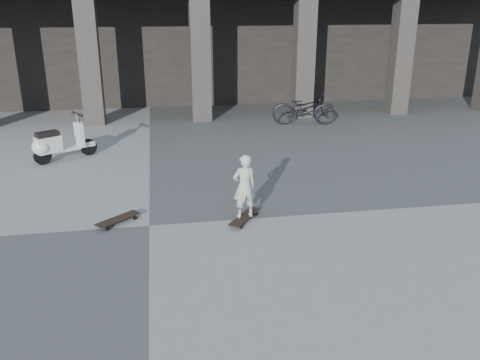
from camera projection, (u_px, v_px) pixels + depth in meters
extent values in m
plane|color=#484845|center=(149.00, 226.00, 9.44)|extent=(90.00, 90.00, 0.00)
cube|color=black|center=(145.00, 23.00, 21.41)|extent=(28.00, 6.00, 6.00)
cube|color=#302D28|center=(90.00, 63.00, 16.37)|extent=(0.65, 0.65, 4.00)
cube|color=#302D28|center=(200.00, 61.00, 16.93)|extent=(0.65, 0.65, 4.00)
cube|color=#302D28|center=(304.00, 59.00, 17.48)|extent=(0.65, 0.65, 4.00)
cube|color=#302D28|center=(401.00, 57.00, 18.03)|extent=(0.65, 0.65, 4.00)
cube|color=black|center=(244.00, 217.00, 9.61)|extent=(0.73, 0.90, 0.02)
cube|color=#B2B2B7|center=(252.00, 212.00, 9.91)|extent=(0.19, 0.16, 0.03)
cube|color=#B2B2B7|center=(236.00, 225.00, 9.34)|extent=(0.19, 0.16, 0.03)
cylinder|color=black|center=(247.00, 212.00, 9.95)|extent=(0.07, 0.07, 0.07)
cylinder|color=black|center=(256.00, 214.00, 9.87)|extent=(0.07, 0.07, 0.07)
cylinder|color=black|center=(232.00, 225.00, 9.39)|extent=(0.07, 0.07, 0.07)
cylinder|color=black|center=(241.00, 227.00, 9.31)|extent=(0.07, 0.07, 0.07)
cube|color=black|center=(118.00, 219.00, 9.50)|extent=(0.83, 0.75, 0.02)
cube|color=#B2B2B7|center=(131.00, 216.00, 9.74)|extent=(0.17, 0.19, 0.03)
cube|color=#B2B2B7|center=(104.00, 226.00, 9.29)|extent=(0.17, 0.19, 0.03)
cylinder|color=black|center=(128.00, 215.00, 9.81)|extent=(0.08, 0.08, 0.08)
cylinder|color=black|center=(135.00, 218.00, 9.68)|extent=(0.08, 0.08, 0.08)
cylinder|color=black|center=(101.00, 225.00, 9.36)|extent=(0.08, 0.08, 0.08)
cylinder|color=black|center=(107.00, 229.00, 9.23)|extent=(0.08, 0.08, 0.08)
imported|color=#BCB7AA|center=(244.00, 186.00, 9.40)|extent=(0.49, 0.37, 1.22)
cylinder|color=black|center=(89.00, 147.00, 13.62)|extent=(0.43, 0.33, 0.44)
cylinder|color=black|center=(43.00, 156.00, 12.84)|extent=(0.43, 0.33, 0.44)
cube|color=beige|center=(67.00, 149.00, 13.23)|extent=(0.71, 0.59, 0.08)
cube|color=beige|center=(48.00, 144.00, 12.86)|extent=(0.70, 0.62, 0.42)
sphere|color=beige|center=(41.00, 147.00, 12.75)|extent=(0.46, 0.46, 0.46)
cube|color=black|center=(47.00, 134.00, 12.77)|extent=(0.62, 0.53, 0.11)
cube|color=beige|center=(79.00, 134.00, 13.35)|extent=(0.29, 0.37, 0.64)
cube|color=beige|center=(88.00, 144.00, 13.59)|extent=(0.36, 0.31, 0.13)
cylinder|color=#B2B2B7|center=(78.00, 119.00, 13.21)|extent=(0.14, 0.14, 0.33)
cylinder|color=black|center=(77.00, 114.00, 13.17)|extent=(0.35, 0.50, 0.07)
sphere|color=white|center=(81.00, 124.00, 13.30)|extent=(0.13, 0.13, 0.13)
imported|color=black|center=(304.00, 108.00, 16.82)|extent=(2.17, 1.08, 1.09)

